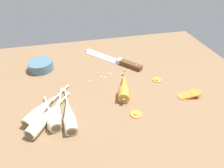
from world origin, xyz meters
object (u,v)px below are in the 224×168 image
object	(u,v)px
carrot_slice_stray_mid	(136,114)
prep_bowl	(41,65)
parsnip_mid_right	(52,116)
parsnip_outer	(44,119)
whole_carrot	(124,87)
parsnip_mid_left	(42,109)
parsnip_back	(69,114)
chefs_knife	(110,58)
carrot_slice_stray_near	(157,80)
parsnip_front	(56,112)
carrot_slice_stack	(190,94)

from	to	relation	value
carrot_slice_stray_mid	prep_bowl	size ratio (longest dim) A/B	0.37
parsnip_mid_right	parsnip_outer	xyz separation A→B (cm)	(-2.36, -0.53, -0.00)
whole_carrot	parsnip_mid_left	bearing A→B (deg)	-169.75
parsnip_back	carrot_slice_stray_mid	distance (cm)	22.75
chefs_knife	carrot_slice_stray_near	world-z (taller)	chefs_knife
carrot_slice_stray_mid	parsnip_back	bearing A→B (deg)	171.59
parsnip_mid_right	prep_bowl	bearing A→B (deg)	98.95
parsnip_mid_left	parsnip_outer	distance (cm)	4.79
parsnip_front	carrot_slice_stray_mid	bearing A→B (deg)	-11.50
parsnip_mid_right	parsnip_outer	world-z (taller)	same
parsnip_front	whole_carrot	bearing A→B (deg)	17.39
carrot_slice_stray_near	parsnip_back	bearing A→B (deg)	-159.93
carrot_slice_stray_mid	parsnip_mid_left	bearing A→B (deg)	165.78
parsnip_mid_left	carrot_slice_stack	distance (cm)	54.42
parsnip_mid_left	carrot_slice_stray_near	world-z (taller)	parsnip_mid_left
carrot_slice_stack	carrot_slice_stray_near	xyz separation A→B (cm)	(-7.80, 12.61, -0.61)
chefs_knife	prep_bowl	bearing A→B (deg)	-177.02
whole_carrot	carrot_slice_stack	bearing A→B (deg)	-21.01
carrot_slice_stray_near	parsnip_mid_left	bearing A→B (deg)	-168.89
parsnip_back	carrot_slice_stack	distance (cm)	45.46
chefs_knife	parsnip_back	world-z (taller)	parsnip_back
parsnip_back	carrot_slice_stack	world-z (taller)	parsnip_back
parsnip_outer	carrot_slice_stray_mid	distance (cm)	30.59
chefs_knife	carrot_slice_stray_near	bearing A→B (deg)	-54.39
carrot_slice_stray_near	prep_bowl	distance (cm)	52.59
carrot_slice_stray_near	prep_bowl	xyz separation A→B (cm)	(-48.48, 20.30, 1.79)
whole_carrot	carrot_slice_stack	world-z (taller)	whole_carrot
carrot_slice_stray_near	carrot_slice_stray_mid	bearing A→B (deg)	-131.65
chefs_knife	carrot_slice_stray_near	xyz separation A→B (cm)	(15.77, -22.01, -0.29)
parsnip_back	carrot_slice_stray_mid	xyz separation A→B (cm)	(22.45, -3.32, -1.62)
whole_carrot	parsnip_back	bearing A→B (deg)	-155.07
chefs_knife	parsnip_outer	bearing A→B (deg)	-129.74
carrot_slice_stray_near	parsnip_front	bearing A→B (deg)	-164.33
chefs_knife	prep_bowl	world-z (taller)	prep_bowl
carrot_slice_stack	parsnip_front	bearing A→B (deg)	178.93
parsnip_mid_right	carrot_slice_stack	xyz separation A→B (cm)	(50.99, 0.69, -1.01)
chefs_knife	whole_carrot	distance (cm)	25.62
whole_carrot	parsnip_mid_right	world-z (taller)	whole_carrot
prep_bowl	parsnip_outer	bearing A→B (deg)	-85.10
whole_carrot	carrot_slice_stray_mid	xyz separation A→B (cm)	(0.55, -13.50, -1.74)
parsnip_back	carrot_slice_stray_mid	size ratio (longest dim) A/B	5.92
whole_carrot	parsnip_mid_left	xyz separation A→B (cm)	(-30.76, -5.56, -0.12)
parsnip_back	parsnip_outer	distance (cm)	7.92
whole_carrot	carrot_slice_stray_mid	distance (cm)	13.62
parsnip_back	parsnip_outer	world-z (taller)	same
parsnip_outer	prep_bowl	bearing A→B (deg)	94.90
parsnip_mid_right	prep_bowl	world-z (taller)	same
parsnip_front	carrot_slice_stack	world-z (taller)	parsnip_front
parsnip_front	parsnip_mid_left	xyz separation A→B (cm)	(-4.85, 2.55, -0.00)
parsnip_mid_right	prep_bowl	distance (cm)	34.02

